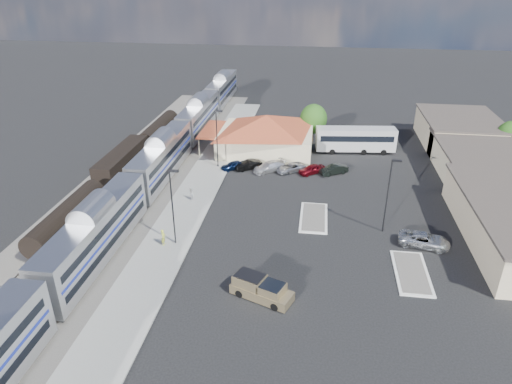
# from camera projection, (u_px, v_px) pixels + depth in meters

# --- Properties ---
(ground) EXTENTS (280.00, 280.00, 0.00)m
(ground) POSITION_uv_depth(u_px,v_px,m) (280.00, 224.00, 54.51)
(ground) COLOR black
(ground) RESTS_ON ground
(railbed) EXTENTS (16.00, 100.00, 0.12)m
(railbed) POSITION_uv_depth(u_px,v_px,m) (137.00, 185.00, 64.22)
(railbed) COLOR #4C4944
(railbed) RESTS_ON ground
(platform) EXTENTS (5.50, 92.00, 0.18)m
(platform) POSITION_uv_depth(u_px,v_px,m) (195.00, 195.00, 61.30)
(platform) COLOR gray
(platform) RESTS_ON ground
(passenger_train) EXTENTS (3.00, 104.00, 5.55)m
(passenger_train) POSITION_uv_depth(u_px,v_px,m) (162.00, 159.00, 65.35)
(passenger_train) COLOR silver
(passenger_train) RESTS_ON ground
(freight_cars) EXTENTS (2.80, 46.00, 4.00)m
(freight_cars) POSITION_uv_depth(u_px,v_px,m) (123.00, 164.00, 66.31)
(freight_cars) COLOR black
(freight_cars) RESTS_ON ground
(station_depot) EXTENTS (18.35, 12.24, 6.20)m
(station_depot) POSITION_uv_depth(u_px,v_px,m) (266.00, 133.00, 75.04)
(station_depot) COLOR #C1B38D
(station_depot) RESTS_ON ground
(buildings_east) EXTENTS (14.40, 51.40, 4.80)m
(buildings_east) POSITION_uv_depth(u_px,v_px,m) (492.00, 172.00, 62.71)
(buildings_east) COLOR #C6B28C
(buildings_east) RESTS_ON ground
(traffic_island_south) EXTENTS (3.30, 7.50, 0.21)m
(traffic_island_south) POSITION_uv_depth(u_px,v_px,m) (314.00, 217.00, 55.74)
(traffic_island_south) COLOR silver
(traffic_island_south) RESTS_ON ground
(traffic_island_north) EXTENTS (3.30, 7.50, 0.21)m
(traffic_island_north) POSITION_uv_depth(u_px,v_px,m) (411.00, 273.00, 45.60)
(traffic_island_north) COLOR silver
(traffic_island_north) RESTS_ON ground
(lamp_plat_s) EXTENTS (1.08, 0.25, 9.00)m
(lamp_plat_s) POSITION_uv_depth(u_px,v_px,m) (173.00, 201.00, 48.19)
(lamp_plat_s) COLOR black
(lamp_plat_s) RESTS_ON ground
(lamp_plat_n) EXTENTS (1.08, 0.25, 9.00)m
(lamp_plat_n) POSITION_uv_depth(u_px,v_px,m) (217.00, 134.00, 67.75)
(lamp_plat_n) COLOR black
(lamp_plat_n) RESTS_ON ground
(lamp_lot) EXTENTS (1.08, 0.25, 9.00)m
(lamp_lot) POSITION_uv_depth(u_px,v_px,m) (389.00, 190.00, 50.65)
(lamp_lot) COLOR black
(lamp_lot) RESTS_ON ground
(tree_east_c) EXTENTS (4.41, 4.41, 6.21)m
(tree_east_c) POSITION_uv_depth(u_px,v_px,m) (511.00, 136.00, 71.72)
(tree_east_c) COLOR #382314
(tree_east_c) RESTS_ON ground
(tree_depot) EXTENTS (4.71, 4.71, 6.63)m
(tree_depot) POSITION_uv_depth(u_px,v_px,m) (313.00, 119.00, 79.04)
(tree_depot) COLOR #382314
(tree_depot) RESTS_ON ground
(pickup_truck) EXTENTS (6.15, 4.11, 2.00)m
(pickup_truck) POSITION_uv_depth(u_px,v_px,m) (262.00, 289.00, 41.88)
(pickup_truck) COLOR #95825B
(pickup_truck) RESTS_ON ground
(suv) EXTENTS (5.86, 3.51, 1.52)m
(suv) POSITION_uv_depth(u_px,v_px,m) (424.00, 240.00, 49.86)
(suv) COLOR #AAADB2
(suv) RESTS_ON ground
(coach_bus) EXTENTS (13.10, 4.22, 4.13)m
(coach_bus) POSITION_uv_depth(u_px,v_px,m) (356.00, 138.00, 74.88)
(coach_bus) COLOR silver
(coach_bus) RESTS_ON ground
(person_a) EXTENTS (0.45, 0.68, 1.88)m
(person_a) POSITION_uv_depth(u_px,v_px,m) (163.00, 237.00, 49.71)
(person_a) COLOR #CDD843
(person_a) RESTS_ON platform
(person_b) EXTENTS (0.66, 0.84, 1.70)m
(person_b) POSITION_uv_depth(u_px,v_px,m) (191.00, 194.00, 59.51)
(person_b) COLOR white
(person_b) RESTS_ON platform
(parked_car_a) EXTENTS (3.98, 3.41, 1.29)m
(parked_car_a) POSITION_uv_depth(u_px,v_px,m) (233.00, 165.00, 69.11)
(parked_car_a) COLOR #0B1838
(parked_car_a) RESTS_ON ground
(parked_car_b) EXTENTS (4.38, 3.48, 1.40)m
(parked_car_b) POSITION_uv_depth(u_px,v_px,m) (248.00, 165.00, 69.08)
(parked_car_b) COLOR black
(parked_car_b) RESTS_ON ground
(parked_car_c) EXTENTS (5.26, 4.84, 1.48)m
(parked_car_c) POSITION_uv_depth(u_px,v_px,m) (269.00, 167.00, 68.39)
(parked_car_c) COLOR silver
(parked_car_c) RESTS_ON ground
(parked_car_d) EXTENTS (4.92, 4.50, 1.28)m
(parked_car_d) POSITION_uv_depth(u_px,v_px,m) (290.00, 168.00, 68.30)
(parked_car_d) COLOR gray
(parked_car_d) RESTS_ON ground
(parked_car_e) EXTENTS (4.28, 3.72, 1.39)m
(parked_car_e) POSITION_uv_depth(u_px,v_px,m) (312.00, 169.00, 67.61)
(parked_car_e) COLOR maroon
(parked_car_e) RESTS_ON ground
(parked_car_f) EXTENTS (4.46, 3.55, 1.42)m
(parked_car_f) POSITION_uv_depth(u_px,v_px,m) (334.00, 170.00, 67.47)
(parked_car_f) COLOR black
(parked_car_f) RESTS_ON ground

